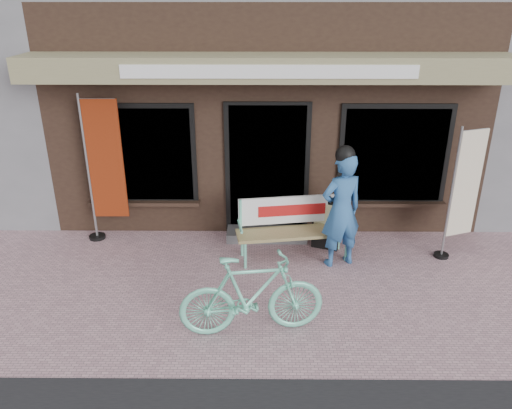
{
  "coord_description": "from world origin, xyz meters",
  "views": [
    {
      "loc": [
        -0.12,
        -5.57,
        3.74
      ],
      "look_at": [
        -0.17,
        0.7,
        1.05
      ],
      "focal_mm": 35.0,
      "sensor_mm": 36.0,
      "label": 1
    }
  ],
  "objects_px": {
    "bench": "(293,223)",
    "bicycle": "(252,295)",
    "nobori_cream": "(463,191)",
    "menu_stand": "(326,224)",
    "nobori_red": "(103,168)",
    "person": "(341,208)"
  },
  "relations": [
    {
      "from": "nobori_red",
      "to": "nobori_cream",
      "type": "height_order",
      "value": "nobori_red"
    },
    {
      "from": "bench",
      "to": "menu_stand",
      "type": "distance_m",
      "value": 0.58
    },
    {
      "from": "person",
      "to": "nobori_red",
      "type": "relative_size",
      "value": 0.77
    },
    {
      "from": "nobori_cream",
      "to": "menu_stand",
      "type": "xyz_separation_m",
      "value": [
        -1.95,
        0.18,
        -0.62
      ]
    },
    {
      "from": "bench",
      "to": "nobori_cream",
      "type": "xyz_separation_m",
      "value": [
        2.47,
        0.04,
        0.51
      ]
    },
    {
      "from": "nobori_cream",
      "to": "menu_stand",
      "type": "bearing_deg",
      "value": 154.21
    },
    {
      "from": "bicycle",
      "to": "menu_stand",
      "type": "xyz_separation_m",
      "value": [
        1.11,
        2.09,
        -0.08
      ]
    },
    {
      "from": "nobori_red",
      "to": "nobori_cream",
      "type": "distance_m",
      "value": 5.43
    },
    {
      "from": "person",
      "to": "bicycle",
      "type": "relative_size",
      "value": 1.08
    },
    {
      "from": "menu_stand",
      "to": "bicycle",
      "type": "bearing_deg",
      "value": -96.49
    },
    {
      "from": "bicycle",
      "to": "nobori_cream",
      "type": "height_order",
      "value": "nobori_cream"
    },
    {
      "from": "bench",
      "to": "bicycle",
      "type": "xyz_separation_m",
      "value": [
        -0.59,
        -1.87,
        -0.04
      ]
    },
    {
      "from": "bicycle",
      "to": "nobori_cream",
      "type": "distance_m",
      "value": 3.65
    },
    {
      "from": "nobori_cream",
      "to": "bench",
      "type": "bearing_deg",
      "value": 160.41
    },
    {
      "from": "nobori_red",
      "to": "menu_stand",
      "type": "xyz_separation_m",
      "value": [
        3.45,
        -0.33,
        -0.79
      ]
    },
    {
      "from": "nobori_red",
      "to": "menu_stand",
      "type": "bearing_deg",
      "value": -5.87
    },
    {
      "from": "person",
      "to": "bicycle",
      "type": "xyz_separation_m",
      "value": [
        -1.25,
        -1.63,
        -0.39
      ]
    },
    {
      "from": "nobori_red",
      "to": "bench",
      "type": "bearing_deg",
      "value": -11.04
    },
    {
      "from": "bicycle",
      "to": "nobori_red",
      "type": "height_order",
      "value": "nobori_red"
    },
    {
      "from": "person",
      "to": "nobori_red",
      "type": "height_order",
      "value": "nobori_red"
    },
    {
      "from": "nobori_cream",
      "to": "menu_stand",
      "type": "height_order",
      "value": "nobori_cream"
    },
    {
      "from": "bench",
      "to": "menu_stand",
      "type": "height_order",
      "value": "bench"
    }
  ]
}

